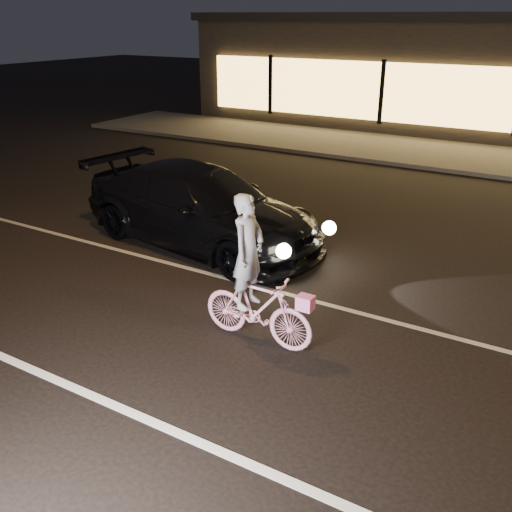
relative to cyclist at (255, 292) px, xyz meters
The scene contains 6 objects.
ground 1.49m from the cyclist, 25.12° to the right, with size 90.00×90.00×0.00m, color black.
lane_stripe_near 2.48m from the cyclist, 60.13° to the right, with size 60.00×0.12×0.01m, color silver.
lane_stripe_far 2.00m from the cyclist, 50.83° to the left, with size 60.00×0.10×0.01m, color gray.
sidewalk 12.52m from the cyclist, 84.59° to the left, with size 30.00×4.00×0.12m, color #383533.
cyclist is the anchor object (origin of this frame).
sedan 3.74m from the cyclist, 136.82° to the left, with size 5.32×2.74×1.48m.
Camera 1 is at (2.29, -5.24, 4.11)m, focal length 40.00 mm.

